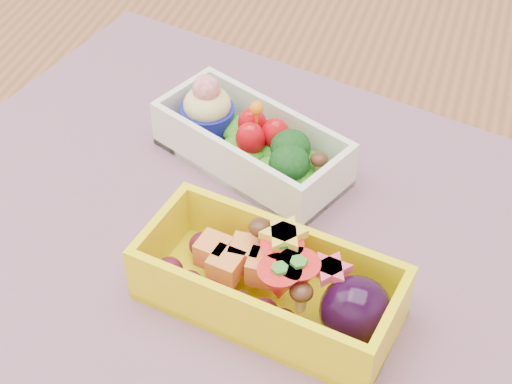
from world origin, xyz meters
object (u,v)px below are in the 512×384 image
(table, at_px, (303,293))
(bento_white, at_px, (251,143))
(bento_yellow, at_px, (274,284))
(placemat, at_px, (245,230))

(table, height_order, bento_white, bento_white)
(table, height_order, bento_yellow, bento_yellow)
(table, distance_m, placemat, 0.11)
(bento_yellow, bearing_deg, table, 101.45)
(table, bearing_deg, bento_white, 146.72)
(placemat, bearing_deg, bento_yellow, -56.95)
(placemat, relative_size, bento_yellow, 2.88)
(placemat, bearing_deg, table, 40.97)
(placemat, distance_m, bento_white, 0.08)
(placemat, height_order, bento_yellow, bento_yellow)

